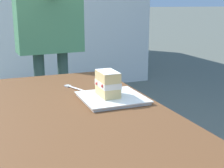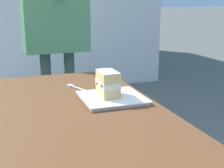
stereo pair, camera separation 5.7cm
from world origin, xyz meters
TOP-DOWN VIEW (x-y plane):
  - patio_table at (0.00, 0.00)m, footprint 1.26×0.78m
  - dessert_plate at (-0.07, 0.23)m, footprint 0.25×0.25m
  - cake_slice at (-0.08, 0.21)m, footprint 0.12×0.08m
  - dessert_fork at (-0.30, 0.13)m, footprint 0.16×0.08m
  - diner_person at (-1.07, 0.16)m, footprint 0.58×0.45m

SIDE VIEW (x-z plane):
  - patio_table at x=0.00m, z-range 0.26..1.01m
  - dessert_fork at x=-0.30m, z-range 0.75..0.76m
  - dessert_plate at x=-0.07m, z-range 0.75..0.77m
  - cake_slice at x=-0.08m, z-range 0.77..0.87m
  - diner_person at x=-1.07m, z-range 0.27..1.88m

